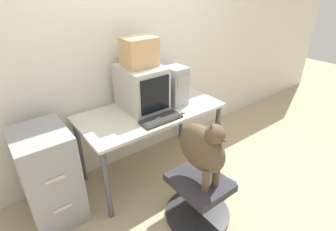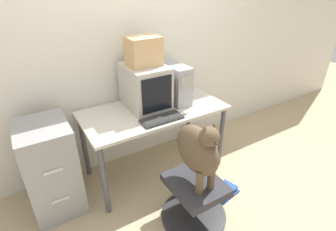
% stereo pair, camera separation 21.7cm
% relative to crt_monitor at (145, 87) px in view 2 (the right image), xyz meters
% --- Properties ---
extents(ground_plane, '(12.00, 12.00, 0.00)m').
position_rel_crt_monitor_xyz_m(ground_plane, '(0.03, -0.46, -0.99)').
color(ground_plane, tan).
extents(wall_back, '(8.00, 0.05, 2.60)m').
position_rel_crt_monitor_xyz_m(wall_back, '(0.03, 0.33, 0.31)').
color(wall_back, silver).
rests_on(wall_back, ground_plane).
extents(desk, '(1.46, 0.73, 0.77)m').
position_rel_crt_monitor_xyz_m(desk, '(0.03, -0.10, -0.31)').
color(desk, beige).
rests_on(desk, ground_plane).
extents(crt_monitor, '(0.38, 0.49, 0.44)m').
position_rel_crt_monitor_xyz_m(crt_monitor, '(0.00, 0.00, 0.00)').
color(crt_monitor, '#B7B2A8').
rests_on(crt_monitor, desk).
extents(pc_tower, '(0.18, 0.50, 0.41)m').
position_rel_crt_monitor_xyz_m(pc_tower, '(0.32, -0.01, -0.02)').
color(pc_tower, '#99999E').
rests_on(pc_tower, desk).
extents(keyboard, '(0.41, 0.17, 0.03)m').
position_rel_crt_monitor_xyz_m(keyboard, '(-0.01, -0.35, -0.20)').
color(keyboard, '#2D2D2D').
rests_on(keyboard, desk).
extents(computer_mouse, '(0.07, 0.04, 0.03)m').
position_rel_crt_monitor_xyz_m(computer_mouse, '(0.25, -0.36, -0.20)').
color(computer_mouse, beige).
rests_on(computer_mouse, desk).
extents(office_chair, '(0.59, 0.59, 0.43)m').
position_rel_crt_monitor_xyz_m(office_chair, '(-0.00, -0.89, -0.78)').
color(office_chair, '#262628').
rests_on(office_chair, ground_plane).
extents(dog, '(0.22, 0.48, 0.62)m').
position_rel_crt_monitor_xyz_m(dog, '(-0.00, -0.89, -0.23)').
color(dog, brown).
rests_on(dog, office_chair).
extents(filing_cabinet, '(0.43, 0.55, 0.88)m').
position_rel_crt_monitor_xyz_m(filing_cabinet, '(-1.02, -0.07, -0.55)').
color(filing_cabinet, gray).
rests_on(filing_cabinet, ground_plane).
extents(cardboard_box, '(0.31, 0.23, 0.27)m').
position_rel_crt_monitor_xyz_m(cardboard_box, '(0.00, 0.00, 0.35)').
color(cardboard_box, tan).
rests_on(cardboard_box, crt_monitor).
extents(book_stack_floor, '(0.30, 0.23, 0.06)m').
position_rel_crt_monitor_xyz_m(book_stack_floor, '(0.44, -0.81, -0.96)').
color(book_stack_floor, '#1E4C9E').
rests_on(book_stack_floor, ground_plane).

